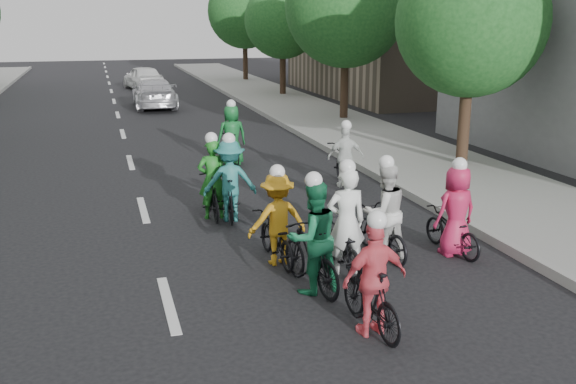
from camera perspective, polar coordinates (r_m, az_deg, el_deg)
name	(u,v)px	position (r m, az deg, el deg)	size (l,w,h in m)	color
ground	(168,304)	(9.65, -10.58, -9.77)	(120.00, 120.00, 0.00)	black
sidewalk_right	(383,145)	(21.06, 8.46, 4.15)	(4.00, 80.00, 0.15)	gray
curb_right	(327,148)	(20.32, 3.45, 3.93)	(0.18, 80.00, 0.18)	#999993
bldg_se	(413,20)	(36.78, 11.02, 14.81)	(10.00, 14.00, 8.00)	gray
tree_r_0	(471,21)	(18.08, 15.99, 14.38)	(4.00, 4.00, 5.97)	black
tree_r_1	(346,6)	(26.16, 5.19, 16.14)	(4.80, 4.80, 6.93)	black
tree_r_2	(283,20)	(34.68, -0.48, 15.01)	(4.00, 4.00, 5.97)	black
tree_r_3	(245,11)	(43.41, -3.89, 15.73)	(4.80, 4.80, 6.93)	black
cyclist_0	(344,236)	(10.46, 5.03, -3.94)	(0.68, 1.67, 1.91)	black
cyclist_1	(312,246)	(9.70, 2.15, -4.84)	(0.95, 1.75, 1.88)	black
cyclist_2	(277,227)	(10.81, -1.00, -3.13)	(1.06, 1.63, 1.72)	black
cyclist_3	(373,288)	(8.53, 7.54, -8.48)	(0.94, 1.56, 1.70)	black
cyclist_4	(454,220)	(11.61, 14.55, -2.45)	(0.84, 1.57, 1.75)	black
cyclist_5	(212,188)	(13.39, -6.74, 0.34)	(0.62, 1.55, 1.81)	black
cyclist_6	(383,221)	(11.16, 8.44, -2.59)	(0.88, 1.68, 1.83)	black
cyclist_7	(230,186)	(13.16, -5.20, 0.53)	(1.15, 1.56, 1.83)	black
cyclist_8	(344,163)	(15.87, 5.03, 2.56)	(1.02, 2.02, 1.67)	black
cyclist_9	(232,140)	(18.34, -5.03, 4.60)	(0.88, 1.54, 1.86)	black
follow_car_lead	(154,93)	(30.89, -11.80, 8.59)	(1.90, 4.68, 1.36)	silver
follow_car_trail	(143,78)	(39.20, -12.75, 9.89)	(1.67, 4.15, 1.41)	white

